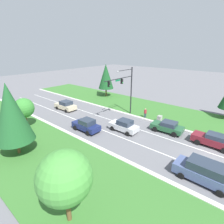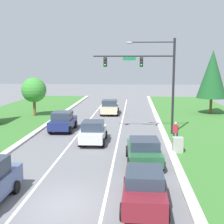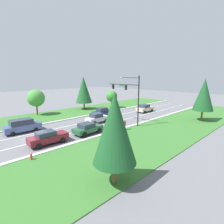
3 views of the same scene
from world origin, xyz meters
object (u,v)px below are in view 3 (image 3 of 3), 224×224
champagne_sedan (145,108)px  conifer_mid_left_tree (84,90)px  oak_far_left_tree (112,96)px  silver_sedan (97,118)px  utility_cabinet (111,130)px  traffic_signal_mast (129,93)px  conifer_near_right_tree (115,129)px  burgundy_sedan (48,137)px  pedestrian (125,124)px  navy_sedan (103,112)px  slate_blue_suv (22,126)px  oak_near_left_tree (36,98)px  conifer_far_right_tree (204,95)px  fire_hydrant (31,157)px  forest_sedan (88,128)px

champagne_sedan → conifer_mid_left_tree: size_ratio=0.57×
champagne_sedan → oak_far_left_tree: (-8.58, -2.38, 2.23)m
silver_sedan → utility_cabinet: (6.16, -2.48, -0.30)m
traffic_signal_mast → conifer_mid_left_tree: traffic_signal_mast is taller
champagne_sedan → conifer_near_right_tree: 28.67m
burgundy_sedan → pedestrian: (2.72, 10.85, 0.09)m
navy_sedan → conifer_mid_left_tree: (-8.75, 1.51, 3.97)m
slate_blue_suv → oak_near_left_tree: oak_near_left_tree is taller
burgundy_sedan → slate_blue_suv: 7.10m
silver_sedan → conifer_far_right_tree: (12.40, 14.57, 3.99)m
burgundy_sedan → champagne_sedan: (-3.44, 24.58, 0.01)m
navy_sedan → conifer_far_right_tree: conifer_far_right_tree is taller
silver_sedan → fire_hydrant: size_ratio=6.11×
traffic_signal_mast → silver_sedan: traffic_signal_mast is taller
pedestrian → conifer_far_right_tree: bearing=-90.3°
traffic_signal_mast → utility_cabinet: 7.72m
traffic_signal_mast → forest_sedan: bearing=-95.5°
traffic_signal_mast → conifer_near_right_tree: bearing=-52.8°
utility_cabinet → conifer_mid_left_tree: size_ratio=0.14×
fire_hydrant → conifer_mid_left_tree: conifer_mid_left_tree is taller
utility_cabinet → fire_hydrant: size_ratio=1.60×
oak_far_left_tree → forest_sedan: bearing=-53.4°
pedestrian → champagne_sedan: bearing=-43.3°
burgundy_sedan → conifer_far_right_tree: size_ratio=0.61×
traffic_signal_mast → navy_sedan: 9.14m
navy_sedan → fire_hydrant: (9.90, -17.76, -0.54)m
burgundy_sedan → navy_sedan: 16.32m
conifer_mid_left_tree → traffic_signal_mast: bearing=-8.0°
silver_sedan → burgundy_sedan: bearing=-72.2°
slate_blue_suv → silver_sedan: bearing=74.5°
burgundy_sedan → slate_blue_suv: bearing=-172.9°
forest_sedan → utility_cabinet: forest_sedan is taller
burgundy_sedan → conifer_mid_left_tree: bearing=135.2°
forest_sedan → conifer_near_right_tree: 12.97m
navy_sedan → oak_near_left_tree: bearing=-136.9°
silver_sedan → oak_near_left_tree: size_ratio=0.79×
fire_hydrant → conifer_near_right_tree: 9.86m
forest_sedan → slate_blue_suv: size_ratio=0.88×
traffic_signal_mast → fire_hydrant: 17.78m
oak_far_left_tree → conifer_far_right_tree: bearing=8.2°
conifer_near_right_tree → conifer_mid_left_tree: 31.41m
pedestrian → oak_near_left_tree: oak_near_left_tree is taller
slate_blue_suv → conifer_mid_left_tree: conifer_mid_left_tree is taller
navy_sedan → utility_cabinet: (9.50, -6.62, -0.33)m
oak_far_left_tree → conifer_mid_left_tree: 7.21m
burgundy_sedan → navy_sedan: bearing=116.5°
slate_blue_suv → champagne_sedan: bearing=83.2°
champagne_sedan → conifer_near_right_tree: bearing=-59.7°
traffic_signal_mast → utility_cabinet: size_ratio=7.33×
forest_sedan → pedestrian: bearing=59.8°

